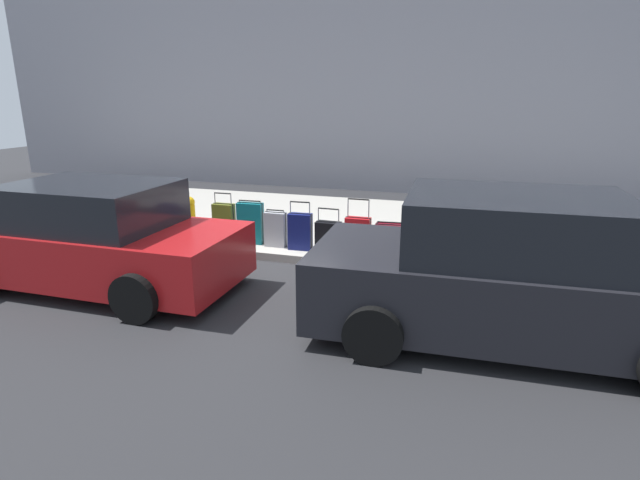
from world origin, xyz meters
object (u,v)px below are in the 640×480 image
at_px(suitcase_teal_8, 251,223).
at_px(fire_hydrant, 190,217).
at_px(suitcase_teal_1, 451,242).
at_px(suitcase_black_5, 328,237).
at_px(parked_car_red_1, 94,239).
at_px(suitcase_silver_7, 276,229).
at_px(suitcase_olive_2, 420,237).
at_px(suitcase_navy_6, 300,232).
at_px(suitcase_olive_9, 224,223).
at_px(bollard_post, 161,214).
at_px(parked_car_charcoal_0, 510,274).
at_px(suitcase_silver_0, 486,243).
at_px(suitcase_maroon_3, 389,240).
at_px(suitcase_red_4, 358,235).

relative_size(suitcase_teal_8, fire_hydrant, 1.01).
distance_m(suitcase_teal_1, suitcase_teal_8, 3.50).
distance_m(suitcase_black_5, parked_car_red_1, 3.64).
bearing_deg(suitcase_silver_7, suitcase_olive_2, 178.99).
bearing_deg(fire_hydrant, suitcase_silver_7, 178.95).
bearing_deg(suitcase_black_5, fire_hydrant, -1.00).
distance_m(suitcase_navy_6, parked_car_red_1, 3.23).
height_order(suitcase_teal_1, suitcase_olive_9, suitcase_olive_9).
height_order(suitcase_navy_6, bollard_post, bollard_post).
relative_size(suitcase_olive_2, parked_car_charcoal_0, 0.18).
distance_m(suitcase_silver_0, suitcase_silver_7, 3.51).
distance_m(suitcase_olive_2, parked_car_charcoal_0, 2.49).
bearing_deg(fire_hydrant, suitcase_teal_8, -179.06).
height_order(suitcase_maroon_3, suitcase_silver_7, suitcase_silver_7).
bearing_deg(suitcase_silver_0, bollard_post, 1.64).
bearing_deg(suitcase_silver_7, suitcase_maroon_3, -178.36).
xyz_separation_m(suitcase_red_4, suitcase_teal_8, (1.97, -0.03, 0.06)).
relative_size(suitcase_silver_0, suitcase_black_5, 1.19).
xyz_separation_m(suitcase_teal_1, suitcase_red_4, (1.53, -0.03, -0.03)).
bearing_deg(suitcase_teal_1, parked_car_red_1, 23.92).
distance_m(suitcase_maroon_3, fire_hydrant, 3.70).
xyz_separation_m(suitcase_maroon_3, suitcase_teal_8, (2.49, 0.01, 0.10)).
height_order(suitcase_maroon_3, parked_car_red_1, parked_car_red_1).
xyz_separation_m(parked_car_charcoal_0, parked_car_red_1, (5.66, 0.00, -0.07)).
xyz_separation_m(suitcase_maroon_3, fire_hydrant, (3.70, 0.03, 0.15)).
relative_size(suitcase_silver_7, bollard_post, 0.73).
relative_size(suitcase_black_5, suitcase_teal_8, 0.96).
bearing_deg(suitcase_silver_0, suitcase_navy_6, 1.74).
bearing_deg(suitcase_teal_1, suitcase_silver_0, -174.19).
relative_size(suitcase_black_5, parked_car_red_1, 0.18).
bearing_deg(suitcase_black_5, suitcase_olive_9, -0.80).
xyz_separation_m(fire_hydrant, bollard_post, (0.51, 0.15, 0.05)).
bearing_deg(suitcase_red_4, suitcase_teal_8, -0.79).
distance_m(suitcase_silver_0, suitcase_maroon_3, 1.53).
relative_size(suitcase_silver_0, parked_car_red_1, 0.21).
distance_m(suitcase_red_4, parked_car_red_1, 4.07).
height_order(suitcase_teal_8, parked_car_charcoal_0, parked_car_charcoal_0).
bearing_deg(suitcase_silver_7, parked_car_red_1, 48.61).
distance_m(suitcase_teal_1, suitcase_navy_6, 2.52).
height_order(suitcase_olive_2, suitcase_red_4, suitcase_red_4).
xyz_separation_m(suitcase_red_4, suitcase_olive_9, (2.48, 0.01, 0.04)).
bearing_deg(suitcase_navy_6, parked_car_charcoal_0, 146.63).
relative_size(suitcase_silver_7, suitcase_teal_8, 0.84).
bearing_deg(fire_hydrant, bollard_post, 16.28).
distance_m(suitcase_teal_8, bollard_post, 1.74).
xyz_separation_m(suitcase_silver_0, parked_car_red_1, (5.44, 2.24, 0.23)).
bearing_deg(bollard_post, suitcase_silver_0, -178.36).
xyz_separation_m(suitcase_olive_2, fire_hydrant, (4.22, -0.08, 0.02)).
bearing_deg(suitcase_red_4, suitcase_teal_1, 178.84).
relative_size(suitcase_teal_8, parked_car_charcoal_0, 0.18).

